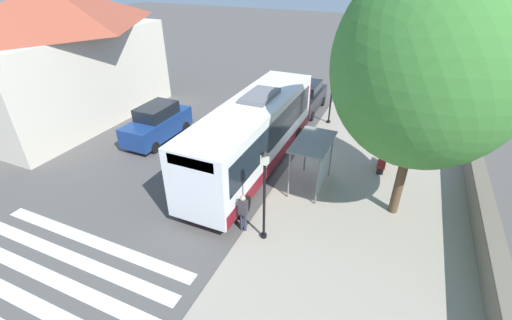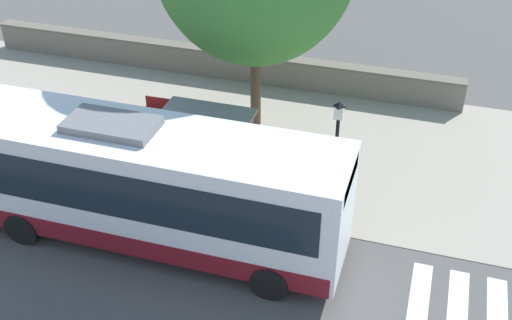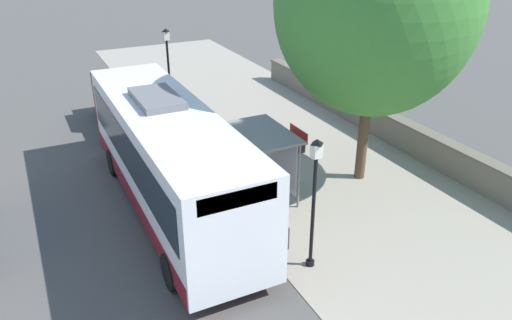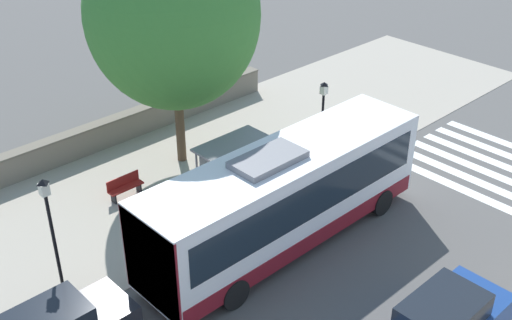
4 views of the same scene
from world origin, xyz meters
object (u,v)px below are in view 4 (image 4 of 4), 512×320
pedestrian (337,156)px  street_lamp_near (53,235)px  shade_tree (173,15)px  street_lamp_far (322,118)px  bench (125,187)px  bus (285,195)px  bus_shelter (232,153)px

pedestrian → street_lamp_near: bearing=-93.2°
street_lamp_near → shade_tree: bearing=120.4°
pedestrian → street_lamp_far: bearing=176.3°
bench → shade_tree: size_ratio=0.14×
street_lamp_near → pedestrian: bearing=86.8°
pedestrian → shade_tree: 8.33m
bench → shade_tree: bearing=103.6°
shade_tree → bus: bearing=-7.7°
bus → bench: size_ratio=7.72×
shade_tree → pedestrian: bearing=34.3°
bus → street_lamp_far: 5.29m
bus → shade_tree: 8.24m
bench → shade_tree: (-0.80, 3.32, 5.79)m
bench → street_lamp_near: (3.88, -4.66, 2.20)m
bus_shelter → bench: 4.36m
bus_shelter → bench: (-2.86, -2.92, -1.52)m
pedestrian → street_lamp_near: 11.76m
pedestrian → bench: 8.32m
bench → street_lamp_far: 8.11m
street_lamp_far → shade_tree: 7.01m
bus_shelter → pedestrian: size_ratio=1.67×
bench → street_lamp_far: street_lamp_far is taller
bus → bench: bearing=-158.9°
bench → street_lamp_near: street_lamp_near is taller
pedestrian → bus: bearing=-70.7°
street_lamp_near → street_lamp_far: street_lamp_near is taller
bench → street_lamp_near: 6.45m
bus_shelter → bench: bearing=-134.4°
bus_shelter → pedestrian: (1.68, 4.04, -0.99)m
bench → street_lamp_far: bearing=62.6°
bus_shelter → street_lamp_near: size_ratio=0.63×
bus_shelter → street_lamp_near: 7.68m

